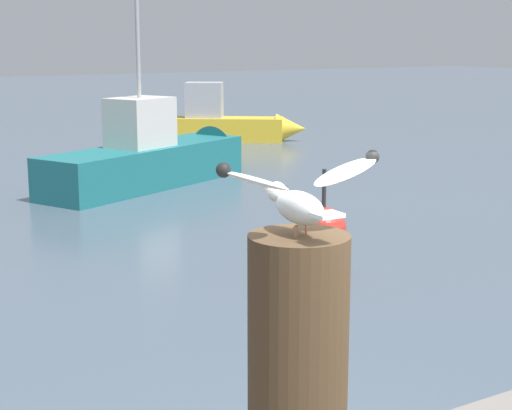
{
  "coord_description": "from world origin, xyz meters",
  "views": [
    {
      "loc": [
        -2.42,
        -2.38,
        2.85
      ],
      "look_at": [
        -1.04,
        -0.14,
        2.31
      ],
      "focal_mm": 57.58,
      "sensor_mm": 36.0,
      "label": 1
    }
  ],
  "objects_px": {
    "channel_buoy": "(323,239)",
    "boat_yellow": "(225,123)",
    "mooring_post": "(298,390)",
    "boat_teal": "(162,157)",
    "seagull": "(299,195)"
  },
  "relations": [
    {
      "from": "channel_buoy",
      "to": "boat_yellow",
      "type": "bearing_deg",
      "value": 65.38
    },
    {
      "from": "mooring_post",
      "to": "boat_yellow",
      "type": "relative_size",
      "value": 0.24
    },
    {
      "from": "mooring_post",
      "to": "boat_teal",
      "type": "relative_size",
      "value": 0.18
    },
    {
      "from": "mooring_post",
      "to": "channel_buoy",
      "type": "height_order",
      "value": "mooring_post"
    },
    {
      "from": "mooring_post",
      "to": "channel_buoy",
      "type": "distance_m",
      "value": 7.3
    },
    {
      "from": "boat_yellow",
      "to": "channel_buoy",
      "type": "distance_m",
      "value": 13.56
    },
    {
      "from": "mooring_post",
      "to": "channel_buoy",
      "type": "xyz_separation_m",
      "value": [
        4.34,
        5.73,
        -1.28
      ]
    },
    {
      "from": "seagull",
      "to": "boat_yellow",
      "type": "relative_size",
      "value": 0.14
    },
    {
      "from": "seagull",
      "to": "boat_yellow",
      "type": "bearing_deg",
      "value": 61.04
    },
    {
      "from": "boat_teal",
      "to": "channel_buoy",
      "type": "distance_m",
      "value": 7.13
    },
    {
      "from": "boat_yellow",
      "to": "seagull",
      "type": "bearing_deg",
      "value": -118.96
    },
    {
      "from": "boat_teal",
      "to": "channel_buoy",
      "type": "xyz_separation_m",
      "value": [
        -1.2,
        -7.03,
        -0.05
      ]
    },
    {
      "from": "mooring_post",
      "to": "channel_buoy",
      "type": "bearing_deg",
      "value": 52.86
    },
    {
      "from": "seagull",
      "to": "boat_teal",
      "type": "distance_m",
      "value": 14.03
    },
    {
      "from": "boat_teal",
      "to": "mooring_post",
      "type": "bearing_deg",
      "value": -113.47
    }
  ]
}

